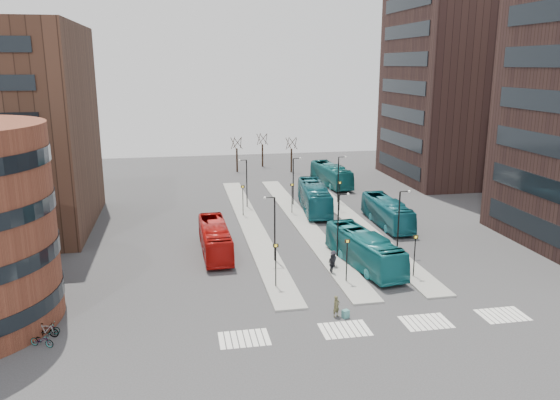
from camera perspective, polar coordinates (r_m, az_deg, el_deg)
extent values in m
plane|color=#2E2E31|center=(35.96, 10.35, -15.91)|extent=(160.00, 160.00, 0.00)
cube|color=gray|center=(62.03, -3.05, -2.61)|extent=(2.50, 45.00, 0.15)
cube|color=gray|center=(63.06, 2.36, -2.32)|extent=(2.50, 45.00, 0.15)
cube|color=gray|center=(64.64, 7.55, -2.02)|extent=(2.50, 45.00, 0.15)
cube|color=#1D1FA0|center=(40.45, 6.86, -11.73)|extent=(0.58, 0.53, 0.59)
imported|color=#AF100D|center=(53.03, -6.82, -4.02)|extent=(2.68, 10.64, 2.95)
imported|color=#15676D|center=(49.91, 8.77, -5.12)|extent=(4.26, 11.59, 3.16)
imported|color=#135561|center=(67.97, 3.61, 0.29)|extent=(4.24, 12.48, 3.41)
imported|color=#155E6B|center=(62.94, 11.12, -1.25)|extent=(2.66, 10.88, 3.02)
imported|color=#125B5E|center=(82.52, 5.36, 2.63)|extent=(3.73, 11.69, 3.20)
imported|color=#49462B|center=(40.34, 5.90, -10.99)|extent=(0.69, 0.61, 1.60)
imported|color=black|center=(51.79, -6.81, -5.18)|extent=(0.90, 0.74, 1.72)
imported|color=black|center=(47.88, 5.45, -6.69)|extent=(0.64, 1.14, 1.84)
imported|color=black|center=(49.43, 5.60, -6.18)|extent=(1.13, 1.15, 1.58)
imported|color=gray|center=(39.55, -23.63, -13.29)|extent=(1.77, 1.22, 0.88)
imported|color=gray|center=(40.62, -23.25, -12.41)|extent=(1.75, 0.82, 1.01)
imported|color=gray|center=(40.95, -23.14, -12.30)|extent=(1.66, 0.66, 0.85)
cube|color=silver|center=(37.50, -6.11, -14.40)|extent=(0.35, 2.40, 0.01)
cube|color=silver|center=(37.53, -5.44, -14.36)|extent=(0.35, 2.40, 0.01)
cube|color=silver|center=(37.56, -4.77, -14.32)|extent=(0.35, 2.40, 0.01)
cube|color=silver|center=(37.60, -4.10, -14.27)|extent=(0.35, 2.40, 0.01)
cube|color=silver|center=(37.64, -3.43, -14.22)|extent=(0.35, 2.40, 0.01)
cube|color=silver|center=(37.69, -2.76, -14.17)|extent=(0.35, 2.40, 0.01)
cube|color=silver|center=(37.74, -2.10, -14.12)|extent=(0.35, 2.40, 0.01)
cube|color=silver|center=(37.80, -1.44, -14.07)|extent=(0.35, 2.40, 0.01)
cube|color=silver|center=(38.57, 4.60, -13.51)|extent=(0.35, 2.40, 0.01)
cube|color=silver|center=(38.67, 5.23, -13.44)|extent=(0.35, 2.40, 0.01)
cube|color=silver|center=(38.78, 5.86, -13.38)|extent=(0.35, 2.40, 0.01)
cube|color=silver|center=(38.90, 6.48, -13.31)|extent=(0.35, 2.40, 0.01)
cube|color=silver|center=(39.02, 7.10, -13.24)|extent=(0.35, 2.40, 0.01)
cube|color=silver|center=(39.14, 7.71, -13.17)|extent=(0.35, 2.40, 0.01)
cube|color=silver|center=(39.27, 8.32, -13.09)|extent=(0.35, 2.40, 0.01)
cube|color=silver|center=(39.40, 8.93, -13.02)|extent=(0.35, 2.40, 0.01)
cube|color=silver|center=(40.44, 13.04, -12.48)|extent=(0.35, 2.40, 0.01)
cube|color=silver|center=(40.60, 13.60, -12.40)|extent=(0.35, 2.40, 0.01)
cube|color=silver|center=(40.77, 14.17, -12.32)|extent=(0.35, 2.40, 0.01)
cube|color=silver|center=(40.94, 14.72, -12.24)|extent=(0.35, 2.40, 0.01)
cube|color=silver|center=(41.11, 15.28, -12.16)|extent=(0.35, 2.40, 0.01)
cube|color=silver|center=(41.29, 15.82, -12.08)|extent=(0.35, 2.40, 0.01)
cube|color=silver|center=(41.48, 16.37, -12.00)|extent=(0.35, 2.40, 0.01)
cube|color=silver|center=(41.66, 16.90, -11.92)|extent=(0.35, 2.40, 0.01)
cube|color=silver|center=(43.07, 20.52, -11.34)|extent=(0.35, 2.40, 0.01)
cube|color=silver|center=(43.28, 21.02, -11.26)|extent=(0.35, 2.40, 0.01)
cube|color=silver|center=(43.50, 21.51, -11.18)|extent=(0.35, 2.40, 0.01)
cube|color=silver|center=(43.72, 21.99, -11.09)|extent=(0.35, 2.40, 0.01)
cube|color=silver|center=(43.94, 22.47, -11.01)|extent=(0.35, 2.40, 0.01)
cube|color=silver|center=(44.16, 22.95, -10.93)|extent=(0.35, 2.40, 0.01)
cube|color=silver|center=(44.39, 23.42, -10.85)|extent=(0.35, 2.40, 0.01)
cube|color=silver|center=(44.63, 23.88, -10.76)|extent=(0.35, 2.40, 0.01)
cube|color=black|center=(58.23, 25.22, -2.59)|extent=(0.12, 16.00, 2.00)
cube|color=black|center=(57.31, 25.64, 1.25)|extent=(0.12, 16.00, 2.00)
cube|color=black|center=(56.66, 26.06, 5.19)|extent=(0.12, 16.00, 2.00)
cube|color=black|center=(56.28, 26.50, 9.21)|extent=(0.12, 16.00, 2.00)
cube|color=black|center=(56.19, 26.95, 13.26)|extent=(0.12, 16.00, 2.00)
cube|color=#321F1B|center=(90.31, 18.68, 11.52)|extent=(20.00, 20.00, 30.00)
cube|color=black|center=(87.19, 12.25, 3.59)|extent=(0.12, 16.00, 2.00)
cube|color=black|center=(86.58, 12.39, 6.19)|extent=(0.12, 16.00, 2.00)
cube|color=black|center=(86.15, 12.53, 8.83)|extent=(0.12, 16.00, 2.00)
cube|color=black|center=(85.90, 12.67, 11.48)|extent=(0.12, 16.00, 2.00)
cube|color=black|center=(85.84, 12.82, 14.15)|extent=(0.12, 16.00, 2.00)
cube|color=black|center=(85.96, 12.97, 16.81)|extent=(0.12, 16.00, 2.00)
cube|color=black|center=(86.28, 13.12, 19.46)|extent=(0.12, 16.00, 2.00)
cylinder|color=black|center=(44.53, -0.45, -6.91)|extent=(0.10, 0.10, 3.50)
cube|color=black|center=(43.93, -0.45, -4.78)|extent=(0.45, 0.10, 0.30)
cube|color=yellow|center=(43.88, -0.44, -4.80)|extent=(0.20, 0.02, 0.20)
cylinder|color=black|center=(65.33, -3.90, -0.10)|extent=(0.10, 0.10, 3.50)
cube|color=black|center=(64.92, -3.92, 1.39)|extent=(0.45, 0.10, 0.30)
cube|color=yellow|center=(64.86, -3.91, 1.38)|extent=(0.20, 0.02, 0.20)
cylinder|color=black|center=(45.91, 6.99, -6.36)|extent=(0.10, 0.10, 3.50)
cube|color=black|center=(45.33, 7.05, -4.28)|extent=(0.45, 0.10, 0.30)
cube|color=yellow|center=(45.28, 7.08, -4.31)|extent=(0.20, 0.02, 0.20)
cylinder|color=black|center=(66.27, 1.26, 0.13)|extent=(0.10, 0.10, 3.50)
cube|color=black|center=(65.88, 1.27, 1.61)|extent=(0.45, 0.10, 0.30)
cube|color=yellow|center=(65.82, 1.28, 1.60)|extent=(0.20, 0.02, 0.20)
cylinder|color=black|center=(48.00, 13.87, -5.76)|extent=(0.10, 0.10, 3.50)
cube|color=black|center=(47.45, 13.99, -3.77)|extent=(0.45, 0.10, 0.30)
cube|color=yellow|center=(47.40, 14.02, -3.79)|extent=(0.20, 0.02, 0.20)
cylinder|color=black|center=(67.74, 6.23, 0.36)|extent=(0.10, 0.10, 3.50)
cube|color=black|center=(67.35, 6.27, 1.80)|extent=(0.45, 0.10, 0.30)
cube|color=yellow|center=(67.30, 6.28, 1.79)|extent=(0.20, 0.02, 0.20)
cylinder|color=black|center=(49.87, -0.55, -3.07)|extent=(0.14, 0.14, 6.00)
cylinder|color=black|center=(49.00, -1.08, 0.26)|extent=(0.90, 0.08, 0.08)
sphere|color=silver|center=(48.93, -1.60, 0.24)|extent=(0.24, 0.24, 0.24)
cylinder|color=black|center=(69.03, -3.49, 1.74)|extent=(0.14, 0.14, 6.00)
cylinder|color=black|center=(68.40, -3.90, 4.18)|extent=(0.90, 0.08, 0.08)
sphere|color=silver|center=(68.35, -4.28, 4.16)|extent=(0.24, 0.24, 0.24)
cylinder|color=black|center=(51.23, 6.08, -2.68)|extent=(0.14, 0.14, 6.00)
cylinder|color=black|center=(50.58, 6.65, 0.60)|extent=(0.90, 0.08, 0.08)
sphere|color=silver|center=(50.72, 7.14, 0.62)|extent=(0.24, 0.24, 0.24)
cylinder|color=black|center=(70.01, 1.39, 1.93)|extent=(0.14, 0.14, 6.00)
cylinder|color=black|center=(69.54, 1.77, 4.36)|extent=(0.90, 0.08, 0.08)
sphere|color=silver|center=(69.64, 2.13, 4.38)|extent=(0.24, 0.24, 0.24)
cylinder|color=black|center=(53.23, 12.28, -2.29)|extent=(0.14, 0.14, 6.00)
cylinder|color=black|center=(52.66, 12.90, 0.87)|extent=(0.90, 0.08, 0.08)
sphere|color=silver|center=(52.84, 13.35, 0.89)|extent=(0.24, 0.24, 0.24)
cylinder|color=black|center=(71.49, 6.10, 2.11)|extent=(0.14, 0.14, 6.00)
cylinder|color=black|center=(71.06, 6.51, 4.49)|extent=(0.90, 0.08, 0.08)
sphere|color=silver|center=(71.20, 6.86, 4.50)|extent=(0.24, 0.24, 0.24)
cylinder|color=black|center=(92.81, -4.52, 4.17)|extent=(0.30, 0.30, 4.00)
cylinder|color=black|center=(92.44, -4.12, 5.96)|extent=(0.10, 1.56, 1.95)
cylinder|color=black|center=(93.04, -4.46, 6.00)|extent=(1.48, 0.59, 1.97)
cylinder|color=black|center=(92.71, -4.93, 5.97)|extent=(0.90, 1.31, 1.99)
cylinder|color=black|center=(91.90, -4.88, 5.90)|extent=(0.89, 1.31, 1.99)
cylinder|color=black|center=(91.73, -4.37, 5.89)|extent=(1.48, 0.58, 1.97)
cylinder|color=black|center=(97.37, -1.84, 4.67)|extent=(0.30, 0.30, 4.00)
cylinder|color=black|center=(97.05, -1.45, 6.37)|extent=(0.10, 1.56, 1.95)
cylinder|color=black|center=(97.62, -1.79, 6.42)|extent=(1.48, 0.59, 1.97)
cylinder|color=black|center=(97.26, -2.23, 6.38)|extent=(0.90, 1.31, 1.99)
cylinder|color=black|center=(96.45, -2.15, 6.32)|extent=(0.89, 1.31, 1.99)
cylinder|color=black|center=(96.32, -1.67, 6.31)|extent=(1.48, 0.58, 1.97)
cylinder|color=black|center=(92.26, 1.20, 4.15)|extent=(0.30, 0.30, 4.00)
cylinder|color=black|center=(91.95, 1.64, 5.95)|extent=(0.10, 1.56, 1.95)
cylinder|color=black|center=(92.49, 1.25, 6.00)|extent=(1.48, 0.59, 1.97)
cylinder|color=black|center=(92.09, 0.81, 5.96)|extent=(0.90, 1.31, 1.99)
cylinder|color=black|center=(91.29, 0.91, 5.89)|extent=(0.89, 1.31, 1.99)
cylinder|color=black|center=(91.20, 1.43, 5.88)|extent=(1.48, 0.58, 1.97)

